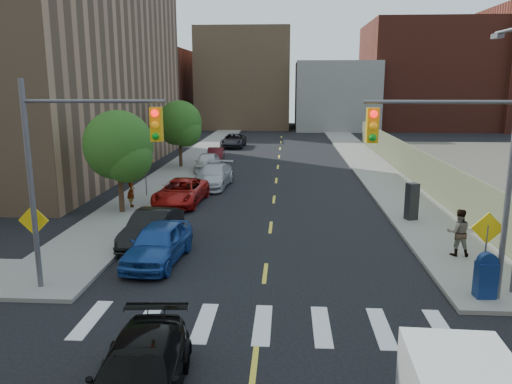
# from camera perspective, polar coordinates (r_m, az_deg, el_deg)

# --- Properties ---
(sidewalk_nw) EXTENTS (3.50, 73.00, 0.15)m
(sidewalk_nw) POSITION_cam_1_polar(r_m,az_deg,el_deg) (51.93, -5.89, 4.74)
(sidewalk_nw) COLOR gray
(sidewalk_nw) RESTS_ON ground
(sidewalk_ne) EXTENTS (3.50, 73.00, 0.15)m
(sidewalk_ne) POSITION_cam_1_polar(r_m,az_deg,el_deg) (51.71, 11.37, 4.54)
(sidewalk_ne) COLOR gray
(sidewalk_ne) RESTS_ON ground
(fence_north) EXTENTS (0.12, 44.00, 2.50)m
(fence_north) POSITION_cam_1_polar(r_m,az_deg,el_deg) (38.72, 16.79, 3.47)
(fence_north) COLOR #636A4A
(fence_north) RESTS_ON ground
(building_nw) EXTENTS (22.00, 30.00, 16.00)m
(building_nw) POSITION_cam_1_polar(r_m,az_deg,el_deg) (45.40, -27.17, 12.44)
(building_nw) COLOR #8C6B4C
(building_nw) RESTS_ON ground
(bg_bldg_west) EXTENTS (14.00, 18.00, 12.00)m
(bg_bldg_west) POSITION_cam_1_polar(r_m,az_deg,el_deg) (82.48, -12.69, 11.42)
(bg_bldg_west) COLOR #592319
(bg_bldg_west) RESTS_ON ground
(bg_bldg_midwest) EXTENTS (14.00, 16.00, 15.00)m
(bg_bldg_midwest) POSITION_cam_1_polar(r_m,az_deg,el_deg) (81.56, -1.20, 12.75)
(bg_bldg_midwest) COLOR #8C6B4C
(bg_bldg_midwest) RESTS_ON ground
(bg_bldg_center) EXTENTS (12.00, 16.00, 10.00)m
(bg_bldg_center) POSITION_cam_1_polar(r_m,az_deg,el_deg) (79.63, 8.96, 10.82)
(bg_bldg_center) COLOR gray
(bg_bldg_center) RESTS_ON ground
(bg_bldg_east) EXTENTS (18.00, 18.00, 16.00)m
(bg_bldg_east) POSITION_cam_1_polar(r_m,az_deg,el_deg) (84.02, 18.68, 12.45)
(bg_bldg_east) COLOR #592319
(bg_bldg_east) RESTS_ON ground
(signal_nw) EXTENTS (4.59, 0.30, 7.00)m
(signal_nw) POSITION_cam_1_polar(r_m,az_deg,el_deg) (16.85, -20.03, 3.68)
(signal_nw) COLOR #59595E
(signal_nw) RESTS_ON ground
(signal_ne) EXTENTS (4.59, 0.30, 7.00)m
(signal_ne) POSITION_cam_1_polar(r_m,az_deg,el_deg) (16.32, 22.31, 3.25)
(signal_ne) COLOR #59595E
(signal_ne) RESTS_ON ground
(warn_sign_nw) EXTENTS (1.06, 0.06, 2.83)m
(warn_sign_nw) POSITION_cam_1_polar(r_m,az_deg,el_deg) (18.58, -24.00, -3.89)
(warn_sign_nw) COLOR #59595E
(warn_sign_nw) RESTS_ON ground
(warn_sign_ne) EXTENTS (1.06, 0.06, 2.83)m
(warn_sign_ne) POSITION_cam_1_polar(r_m,az_deg,el_deg) (17.73, 24.87, -4.73)
(warn_sign_ne) COLOR #59595E
(warn_sign_ne) RESTS_ON ground
(warn_sign_midwest) EXTENTS (1.06, 0.06, 2.83)m
(warn_sign_midwest) POSITION_cam_1_polar(r_m,az_deg,el_deg) (30.88, -12.55, 2.98)
(warn_sign_midwest) COLOR #59595E
(warn_sign_midwest) RESTS_ON ground
(tree_west_near) EXTENTS (3.66, 3.64, 5.52)m
(tree_west_near) POSITION_cam_1_polar(r_m,az_deg,el_deg) (27.00, -15.41, 4.71)
(tree_west_near) COLOR #332114
(tree_west_near) RESTS_ON ground
(tree_west_far) EXTENTS (3.66, 3.64, 5.52)m
(tree_west_far) POSITION_cam_1_polar(r_m,az_deg,el_deg) (41.40, -8.71, 7.50)
(tree_west_far) COLOR #332114
(tree_west_far) RESTS_ON ground
(parked_car_blue) EXTENTS (2.19, 4.67, 1.55)m
(parked_car_blue) POSITION_cam_1_polar(r_m,az_deg,el_deg) (19.82, -11.10, -5.76)
(parked_car_blue) COLOR navy
(parked_car_blue) RESTS_ON ground
(parked_car_black) EXTENTS (1.98, 4.55, 1.46)m
(parked_car_black) POSITION_cam_1_polar(r_m,az_deg,el_deg) (22.08, -11.82, -4.03)
(parked_car_black) COLOR black
(parked_car_black) RESTS_ON ground
(parked_car_red) EXTENTS (2.71, 5.33, 1.44)m
(parked_car_red) POSITION_cam_1_polar(r_m,az_deg,el_deg) (29.05, -8.57, 0.00)
(parked_car_red) COLOR #A91410
(parked_car_red) RESTS_ON ground
(parked_car_silver) EXTENTS (2.57, 5.43, 1.53)m
(parked_car_silver) POSITION_cam_1_polar(r_m,az_deg,el_deg) (33.65, -4.93, 1.85)
(parked_car_silver) COLOR #B3B5BB
(parked_car_silver) RESTS_ON ground
(parked_car_white) EXTENTS (2.01, 4.54, 1.52)m
(parked_car_white) POSITION_cam_1_polar(r_m,az_deg,el_deg) (39.46, -5.58, 3.37)
(parked_car_white) COLOR silver
(parked_car_white) RESTS_ON ground
(parked_car_maroon) EXTENTS (1.64, 4.04, 1.30)m
(parked_car_maroon) POSITION_cam_1_polar(r_m,az_deg,el_deg) (44.04, -4.62, 4.18)
(parked_car_maroon) COLOR #3F0C11
(parked_car_maroon) RESTS_ON ground
(parked_car_grey) EXTENTS (2.54, 5.28, 1.45)m
(parked_car_grey) POSITION_cam_1_polar(r_m,az_deg,el_deg) (54.94, -2.61, 5.89)
(parked_car_grey) COLOR black
(parked_car_grey) RESTS_ON ground
(black_sedan) EXTENTS (2.24, 4.84, 1.37)m
(black_sedan) POSITION_cam_1_polar(r_m,az_deg,el_deg) (11.67, -13.30, -19.85)
(black_sedan) COLOR black
(black_sedan) RESTS_ON ground
(mailbox) EXTENTS (0.64, 0.51, 1.50)m
(mailbox) POSITION_cam_1_polar(r_m,az_deg,el_deg) (17.61, 24.79, -8.67)
(mailbox) COLOR navy
(mailbox) RESTS_ON sidewalk_ne
(payphone) EXTENTS (0.68, 0.62, 1.85)m
(payphone) POSITION_cam_1_polar(r_m,az_deg,el_deg) (26.11, 17.38, -1.02)
(payphone) COLOR black
(payphone) RESTS_ON sidewalk_ne
(pedestrian_west) EXTENTS (0.64, 0.76, 1.79)m
(pedestrian_west) POSITION_cam_1_polar(r_m,az_deg,el_deg) (28.37, -14.09, 0.13)
(pedestrian_west) COLOR gray
(pedestrian_west) RESTS_ON sidewalk_nw
(pedestrian_east) EXTENTS (0.98, 0.80, 1.88)m
(pedestrian_east) POSITION_cam_1_polar(r_m,az_deg,el_deg) (21.28, 22.14, -4.30)
(pedestrian_east) COLOR gray
(pedestrian_east) RESTS_ON sidewalk_ne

